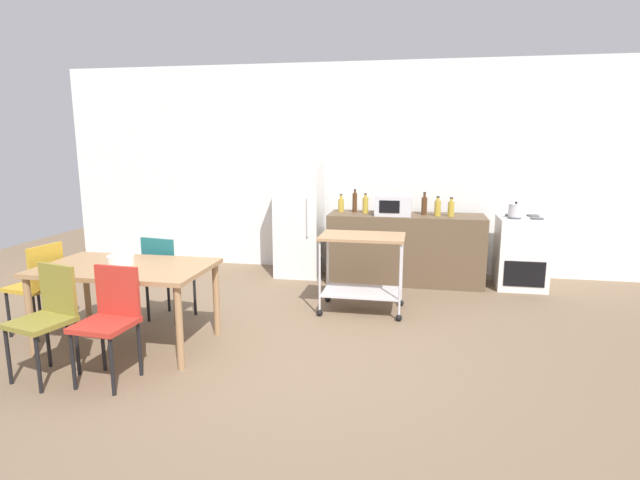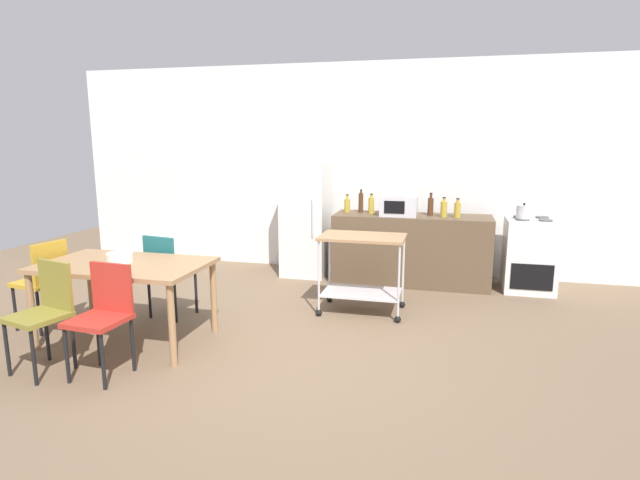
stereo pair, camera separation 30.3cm
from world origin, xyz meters
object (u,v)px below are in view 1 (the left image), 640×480
Objects in this scene: stove_oven at (521,252)px; bottle_soy_sauce at (341,205)px; chair_mustard at (39,283)px; kettle at (516,210)px; dining_table at (126,274)px; bottle_sesame_oil at (424,205)px; bottle_hot_sauce at (365,205)px; bottle_sparkling_water at (438,208)px; chair_teal at (166,272)px; kitchen_cart at (362,260)px; chair_red at (110,316)px; bottle_olive_oil at (355,202)px; fruit_bowl at (121,260)px; chair_olive at (47,314)px; bottle_soda at (451,209)px; refrigerator at (299,220)px; microwave at (393,205)px.

bottle_soy_sauce is (-2.32, 0.07, 0.54)m from stove_oven.
kettle reaches higher than chair_mustard.
bottle_sesame_oil is at bearing 45.47° from dining_table.
dining_table is 3.28m from bottle_hot_sauce.
bottle_sparkling_water reaches higher than stove_oven.
chair_teal is 0.98× the size of kitchen_cart.
bottle_olive_oil is (1.48, 3.39, 0.52)m from chair_red.
kitchen_cart is (1.74, 1.99, 0.05)m from chair_red.
kitchen_cart is 2.44m from fruit_bowl.
bottle_sparkling_water is at bearing 61.02° from chair_olive.
chair_olive is 3.55× the size of bottle_sparkling_water.
stove_oven is 2.38m from bottle_soy_sauce.
bottle_hot_sauce is 1.09× the size of bottle_soda.
bottle_olive_oil is (0.18, 0.01, 0.04)m from bottle_soy_sauce.
chair_mustard is 4.47m from bottle_sesame_oil.
kettle is (0.94, -0.02, -0.00)m from bottle_sparkling_water.
bottle_hot_sauce is 1.10× the size of fruit_bowl.
bottle_sesame_oil is (2.90, 3.37, 0.50)m from chair_olive.
dining_table is 4.69m from stove_oven.
refrigerator is (-2.90, 0.08, 0.32)m from stove_oven.
kitchen_cart is 1.52m from bottle_soy_sauce.
refrigerator is 2.03m from bottle_soda.
bottle_soy_sauce is 0.91× the size of bottle_hot_sauce.
chair_teal is 3.40× the size of bottle_hot_sauce.
bottle_sparkling_water reaches higher than kettle.
kitchen_cart is (1.98, 1.35, -0.10)m from dining_table.
bottle_soy_sauce is at bearing -177.60° from bottle_olive_oil.
bottle_sesame_oil is 0.19m from bottle_sparkling_water.
kettle is (2.20, -0.17, 0.01)m from bottle_soy_sauce.
bottle_soy_sauce is 2.21m from kettle.
refrigerator reaches higher than stove_oven.
microwave is at bearing -8.38° from refrigerator.
stove_oven reaches higher than fruit_bowl.
bottle_olive_oil is (1.69, 2.06, 0.52)m from chair_teal.
kitchen_cart is 1.40m from bottle_hot_sauce.
fruit_bowl is (-3.91, -2.65, 0.34)m from stove_oven.
kettle is at bearing 0.36° from microwave.
kitchen_cart is (2.25, 2.04, 0.05)m from chair_olive.
microwave reaches higher than chair_red.
chair_red is 1.00× the size of chair_teal.
stove_oven is 3.86× the size of bottle_soy_sauce.
chair_mustard is at bearing -125.85° from refrigerator.
bottle_sesame_oil is 1.22× the size of fruit_bowl.
chair_teal is 0.57× the size of refrigerator.
chair_mustard is at bearing -133.37° from bottle_soy_sauce.
dining_table is at bearing -131.27° from microwave.
chair_red is 0.57× the size of refrigerator.
microwave is 0.56m from bottle_sparkling_water.
chair_olive is 3.06× the size of bottle_sesame_oil.
refrigerator is 5.92× the size of bottle_hot_sauce.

